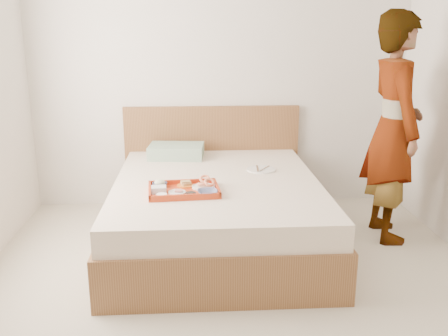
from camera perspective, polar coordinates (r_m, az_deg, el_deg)
ground at (r=3.14m, az=1.66°, el=-16.08°), size 3.50×4.00×0.01m
wall_back at (r=4.67m, az=-0.45°, el=11.40°), size 3.50×0.01×2.60m
wall_front at (r=0.78m, az=15.89°, el=-11.69°), size 3.50×0.01×2.60m
bed at (r=3.91m, az=-0.82°, el=-5.05°), size 1.65×2.00×0.53m
headboard at (r=4.77m, az=-1.39°, el=1.44°), size 1.65×0.06×0.95m
pillow at (r=4.49m, az=-5.49°, el=1.94°), size 0.51×0.37×0.12m
tray at (r=3.53m, az=-4.64°, el=-2.49°), size 0.52×0.40×0.04m
prawn_plate at (r=3.59m, az=-2.34°, el=-2.18°), size 0.18×0.18×0.01m
navy_bowl_big at (r=3.43m, az=-1.91°, el=-2.83°), size 0.15×0.15×0.03m
sauce_dish at (r=3.41m, az=-3.83°, el=-3.07°), size 0.08×0.08×0.03m
meat_plate at (r=3.49m, az=-5.41°, el=-2.78°), size 0.13×0.13×0.01m
bread_plate at (r=3.64m, az=-4.47°, el=-2.00°), size 0.13×0.13×0.01m
salad_bowl at (r=3.63m, az=-7.38°, el=-1.93°), size 0.12×0.12×0.03m
plastic_tub at (r=3.51m, az=-7.49°, el=-2.46°), size 0.11×0.09×0.04m
cheese_round at (r=3.41m, az=-7.15°, el=-3.17°), size 0.08×0.08×0.03m
dinner_plate at (r=4.09m, az=4.27°, el=-0.17°), size 0.31×0.31×0.01m
person at (r=4.12m, az=18.86°, el=4.31°), size 0.44×0.66×1.79m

